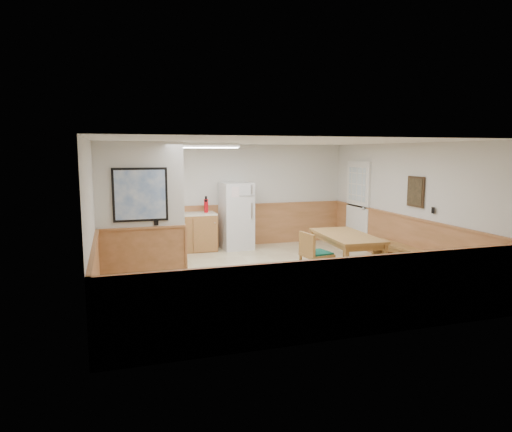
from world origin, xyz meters
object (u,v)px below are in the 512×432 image
object	(u,v)px
refrigerator	(236,216)
dining_bench	(400,251)
dining_table	(346,239)
dining_chair	(312,251)
soap_bottle	(137,210)
fire_extinguisher	(206,205)

from	to	relation	value
refrigerator	dining_bench	bearing A→B (deg)	-48.89
dining_bench	refrigerator	bearing A→B (deg)	131.43
refrigerator	dining_table	bearing A→B (deg)	-65.87
dining_table	dining_chair	size ratio (longest dim) A/B	2.09
refrigerator	soap_bottle	xyz separation A→B (m)	(-2.31, 0.10, 0.21)
dining_table	refrigerator	bearing A→B (deg)	120.48
dining_chair	soap_bottle	bearing A→B (deg)	126.10
dining_bench	dining_table	bearing A→B (deg)	178.83
dining_chair	soap_bottle	world-z (taller)	soap_bottle
dining_table	soap_bottle	xyz separation A→B (m)	(-3.75, 2.88, 0.35)
fire_extinguisher	soap_bottle	bearing A→B (deg)	168.10
refrigerator	dining_bench	world-z (taller)	refrigerator
dining_chair	fire_extinguisher	world-z (taller)	fire_extinguisher
dining_table	dining_bench	world-z (taller)	dining_table
dining_chair	fire_extinguisher	distance (m)	3.34
dining_bench	soap_bottle	world-z (taller)	soap_bottle
refrigerator	dining_bench	xyz separation A→B (m)	(2.69, -2.75, -0.46)
dining_bench	dining_chair	xyz separation A→B (m)	(-2.01, -0.17, 0.15)
refrigerator	dining_table	size ratio (longest dim) A/B	0.90
fire_extinguisher	refrigerator	bearing A→B (deg)	-15.86
dining_table	dining_chair	distance (m)	0.79
dining_table	soap_bottle	world-z (taller)	soap_bottle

